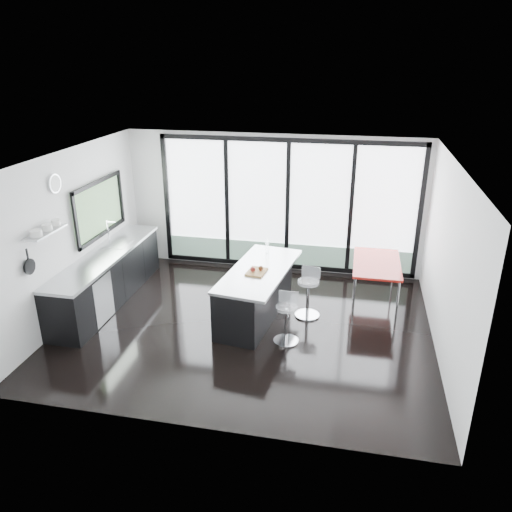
% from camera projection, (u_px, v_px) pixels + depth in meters
% --- Properties ---
extents(floor, '(6.00, 5.00, 0.00)m').
position_uv_depth(floor, '(247.00, 326.00, 8.32)').
color(floor, black).
rests_on(floor, ground).
extents(ceiling, '(6.00, 5.00, 0.00)m').
position_uv_depth(ceiling, '(245.00, 158.00, 7.27)').
color(ceiling, white).
rests_on(ceiling, wall_back).
extents(wall_back, '(6.00, 0.09, 2.80)m').
position_uv_depth(wall_back, '(286.00, 211.00, 10.03)').
color(wall_back, silver).
rests_on(wall_back, ground).
extents(wall_front, '(6.00, 0.00, 2.80)m').
position_uv_depth(wall_front, '(196.00, 328.00, 5.53)').
color(wall_front, silver).
rests_on(wall_front, ground).
extents(wall_left, '(0.26, 5.00, 2.80)m').
position_uv_depth(wall_left, '(80.00, 221.00, 8.54)').
color(wall_left, silver).
rests_on(wall_left, ground).
extents(wall_right, '(0.00, 5.00, 2.80)m').
position_uv_depth(wall_right, '(447.00, 263.00, 7.23)').
color(wall_right, silver).
rests_on(wall_right, ground).
extents(counter_cabinets, '(0.69, 3.24, 1.36)m').
position_uv_depth(counter_cabinets, '(107.00, 277.00, 9.01)').
color(counter_cabinets, black).
rests_on(counter_cabinets, floor).
extents(island, '(1.18, 2.26, 1.15)m').
position_uv_depth(island, '(255.00, 292.00, 8.50)').
color(island, black).
rests_on(island, floor).
extents(bar_stool_near, '(0.41, 0.41, 0.63)m').
position_uv_depth(bar_stool_near, '(286.00, 324.00, 7.76)').
color(bar_stool_near, silver).
rests_on(bar_stool_near, floor).
extents(bar_stool_far, '(0.49, 0.49, 0.67)m').
position_uv_depth(bar_stool_far, '(308.00, 298.00, 8.52)').
color(bar_stool_far, silver).
rests_on(bar_stool_far, floor).
extents(red_table, '(0.82, 1.44, 0.77)m').
position_uv_depth(red_table, '(375.00, 282.00, 9.03)').
color(red_table, '#A21A13').
rests_on(red_table, floor).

